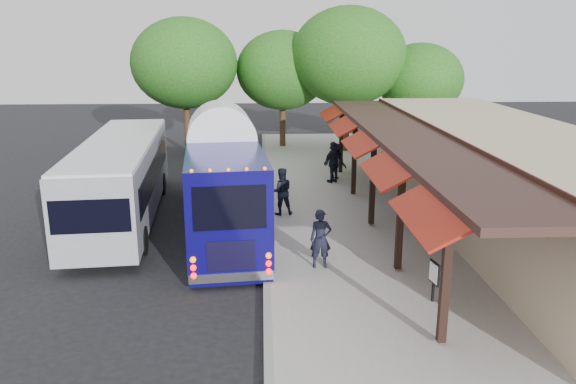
# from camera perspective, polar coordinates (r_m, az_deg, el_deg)

# --- Properties ---
(ground) EXTENTS (90.00, 90.00, 0.00)m
(ground) POSITION_cam_1_polar(r_m,az_deg,el_deg) (16.08, -2.35, -8.71)
(ground) COLOR black
(ground) RESTS_ON ground
(sidewalk) EXTENTS (10.00, 40.00, 0.15)m
(sidewalk) POSITION_cam_1_polar(r_m,az_deg,el_deg) (20.40, 11.78, -3.51)
(sidewalk) COLOR #9E9B93
(sidewalk) RESTS_ON ground
(curb) EXTENTS (0.20, 40.00, 0.16)m
(curb) POSITION_cam_1_polar(r_m,az_deg,el_deg) (19.77, -2.28, -3.79)
(curb) COLOR gray
(curb) RESTS_ON ground
(station_shelter) EXTENTS (8.15, 20.00, 3.60)m
(station_shelter) POSITION_cam_1_polar(r_m,az_deg,el_deg) (21.02, 21.02, 1.37)
(station_shelter) COLOR tan
(station_shelter) RESTS_ON ground
(coach_bus) EXTENTS (3.42, 11.16, 3.51)m
(coach_bus) POSITION_cam_1_polar(r_m,az_deg,el_deg) (19.93, -6.67, 1.70)
(coach_bus) COLOR #0C075A
(coach_bus) RESTS_ON ground
(city_bus) EXTENTS (3.36, 11.29, 2.99)m
(city_bus) POSITION_cam_1_polar(r_m,az_deg,el_deg) (21.63, -16.55, 1.59)
(city_bus) COLOR gray
(city_bus) RESTS_ON ground
(ped_a) EXTENTS (0.64, 0.43, 1.72)m
(ped_a) POSITION_cam_1_polar(r_m,az_deg,el_deg) (16.13, 3.34, -4.78)
(ped_a) COLOR black
(ped_a) RESTS_ON sidewalk
(ped_b) EXTENTS (0.94, 0.78, 1.78)m
(ped_b) POSITION_cam_1_polar(r_m,az_deg,el_deg) (20.93, -0.70, 0.07)
(ped_b) COLOR black
(ped_b) RESTS_ON sidewalk
(ped_c) EXTENTS (1.18, 1.01, 1.90)m
(ped_c) POSITION_cam_1_polar(r_m,az_deg,el_deg) (25.73, 4.65, 3.04)
(ped_c) COLOR black
(ped_c) RESTS_ON sidewalk
(ped_d) EXTENTS (1.25, 1.13, 1.68)m
(ped_d) POSITION_cam_1_polar(r_m,az_deg,el_deg) (26.52, 4.85, 3.16)
(ped_d) COLOR black
(ped_d) RESTS_ON sidewalk
(sign_board) EXTENTS (0.14, 0.48, 1.06)m
(sign_board) POSITION_cam_1_polar(r_m,az_deg,el_deg) (14.55, 14.63, -8.14)
(sign_board) COLOR black
(sign_board) RESTS_ON sidewalk
(tree_left) EXTENTS (5.53, 5.53, 7.08)m
(tree_left) POSITION_cam_1_polar(r_m,az_deg,el_deg) (34.36, -0.57, 12.25)
(tree_left) COLOR #382314
(tree_left) RESTS_ON ground
(tree_mid) EXTENTS (6.55, 6.55, 8.38)m
(tree_mid) POSITION_cam_1_polar(r_m,az_deg,el_deg) (32.95, 6.16, 13.55)
(tree_mid) COLOR #382314
(tree_mid) RESTS_ON ground
(tree_right) EXTENTS (4.96, 4.96, 6.36)m
(tree_right) POSITION_cam_1_polar(r_m,az_deg,el_deg) (34.08, 13.28, 11.01)
(tree_right) COLOR #382314
(tree_right) RESTS_ON ground
(tree_far) EXTENTS (6.08, 6.08, 7.78)m
(tree_far) POSITION_cam_1_polar(r_m,az_deg,el_deg) (33.49, -10.48, 12.74)
(tree_far) COLOR #382314
(tree_far) RESTS_ON ground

